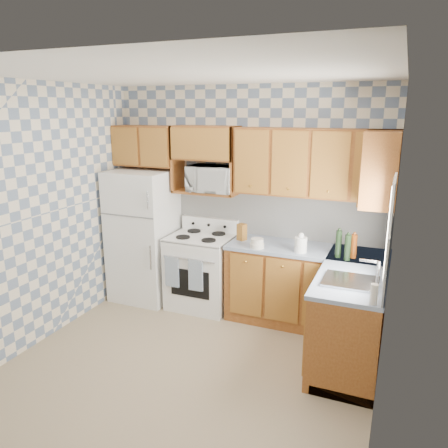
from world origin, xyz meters
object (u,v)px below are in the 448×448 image
Objects in this scene: microwave at (212,179)px; stove_body at (202,272)px; refrigerator at (144,236)px; electric_kettle at (301,245)px.

stove_body is at bearing -123.15° from microwave.
stove_body is at bearing 1.78° from refrigerator.
stove_body is at bearing 172.78° from electric_kettle.
microwave is at bearing 165.17° from electric_kettle.
electric_kettle is at bearing -7.22° from stove_body.
refrigerator is 0.89m from stove_body.
microwave reaches higher than stove_body.
refrigerator is at bearing -178.22° from stove_body.
microwave reaches higher than refrigerator.
refrigerator reaches higher than electric_kettle.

